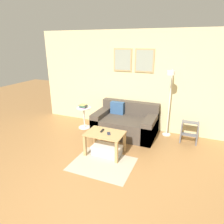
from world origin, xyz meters
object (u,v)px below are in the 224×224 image
object	(u,v)px
side_table	(84,116)
book_stack	(83,106)
cell_phone	(109,134)
step_stool	(189,132)
couch	(126,123)
storage_bin	(107,150)
remote_control	(102,131)
coffee_table	(105,138)
floor_lamp	(170,93)

from	to	relation	value
side_table	book_stack	size ratio (longest dim) A/B	2.61
cell_phone	step_stool	size ratio (longest dim) A/B	0.29
couch	cell_phone	world-z (taller)	couch
storage_bin	cell_phone	world-z (taller)	cell_phone
couch	cell_phone	xyz separation A→B (m)	(0.02, -1.12, 0.21)
storage_bin	remote_control	bearing A→B (deg)	149.02
book_stack	cell_phone	size ratio (longest dim) A/B	1.59
remote_control	coffee_table	bearing A→B (deg)	-42.79
storage_bin	remote_control	world-z (taller)	remote_control
couch	step_stool	xyz separation A→B (m)	(1.53, 0.14, -0.02)
couch	coffee_table	xyz separation A→B (m)	(-0.07, -1.12, 0.09)
cell_phone	storage_bin	bearing A→B (deg)	172.29
storage_bin	book_stack	xyz separation A→B (m)	(-1.15, 1.04, 0.53)
remote_control	floor_lamp	bearing A→B (deg)	39.01
coffee_table	cell_phone	size ratio (longest dim) A/B	5.55
side_table	coffee_table	bearing A→B (deg)	-43.24
storage_bin	book_stack	size ratio (longest dim) A/B	2.75
couch	floor_lamp	bearing A→B (deg)	7.78
side_table	step_stool	world-z (taller)	side_table
coffee_table	side_table	xyz separation A→B (m)	(-1.10, 1.03, -0.02)
step_stool	coffee_table	bearing A→B (deg)	-142.02
floor_lamp	step_stool	world-z (taller)	floor_lamp
floor_lamp	step_stool	distance (m)	1.04
coffee_table	storage_bin	distance (m)	0.28
couch	remote_control	bearing A→B (deg)	-98.79
coffee_table	remote_control	bearing A→B (deg)	143.86
storage_bin	book_stack	world-z (taller)	book_stack
book_stack	step_stool	world-z (taller)	book_stack
storage_bin	side_table	distance (m)	1.57
couch	book_stack	world-z (taller)	couch
coffee_table	side_table	distance (m)	1.50
couch	side_table	bearing A→B (deg)	-175.75
coffee_table	side_table	size ratio (longest dim) A/B	1.33
book_stack	remote_control	xyz separation A→B (m)	(1.01, -0.95, -0.14)
side_table	step_stool	size ratio (longest dim) A/B	1.20
coffee_table	book_stack	distance (m)	1.52
floor_lamp	cell_phone	size ratio (longest dim) A/B	11.89
book_stack	cell_phone	bearing A→B (deg)	-40.62
storage_bin	side_table	xyz separation A→B (m)	(-1.15, 1.05, 0.25)
couch	step_stool	bearing A→B (deg)	5.08
remote_control	cell_phone	bearing A→B (deg)	-27.66
cell_phone	step_stool	world-z (taller)	cell_phone
coffee_table	storage_bin	bearing A→B (deg)	-20.05
couch	step_stool	distance (m)	1.54
couch	remote_control	xyz separation A→B (m)	(-0.16, -1.05, 0.21)
couch	storage_bin	xyz separation A→B (m)	(-0.02, -1.14, -0.18)
coffee_table	floor_lamp	size ratio (longest dim) A/B	0.47
coffee_table	storage_bin	size ratio (longest dim) A/B	1.27
couch	floor_lamp	distance (m)	1.33
book_stack	cell_phone	world-z (taller)	book_stack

